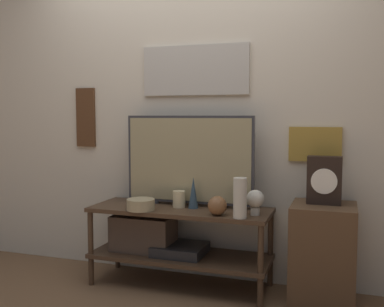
{
  "coord_description": "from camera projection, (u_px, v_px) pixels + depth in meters",
  "views": [
    {
      "loc": [
        1.11,
        -2.72,
        1.24
      ],
      "look_at": [
        0.09,
        0.27,
        0.97
      ],
      "focal_mm": 42.0,
      "sensor_mm": 36.0,
      "label": 1
    }
  ],
  "objects": [
    {
      "name": "vase_round_glass",
      "position": [
        217.0,
        206.0,
        3.0
      ],
      "size": [
        0.13,
        0.13,
        0.13
      ],
      "color": "brown",
      "rests_on": "media_console"
    },
    {
      "name": "mantel_clock",
      "position": [
        324.0,
        180.0,
        2.95
      ],
      "size": [
        0.22,
        0.11,
        0.32
      ],
      "color": "black",
      "rests_on": "side_table"
    },
    {
      "name": "candle_jar",
      "position": [
        179.0,
        199.0,
        3.26
      ],
      "size": [
        0.09,
        0.09,
        0.12
      ],
      "color": "beige",
      "rests_on": "media_console"
    },
    {
      "name": "wall_back",
      "position": [
        193.0,
        100.0,
        3.44
      ],
      "size": [
        6.4,
        0.08,
        2.7
      ],
      "color": "beige",
      "rests_on": "ground_plane"
    },
    {
      "name": "vase_tall_ceramic",
      "position": [
        240.0,
        198.0,
        2.9
      ],
      "size": [
        0.09,
        0.09,
        0.26
      ],
      "color": "beige",
      "rests_on": "media_console"
    },
    {
      "name": "vase_slim_bronze",
      "position": [
        193.0,
        193.0,
        3.22
      ],
      "size": [
        0.07,
        0.07,
        0.23
      ],
      "color": "#2D4251",
      "rests_on": "media_console"
    },
    {
      "name": "decorative_bust",
      "position": [
        255.0,
        200.0,
        2.99
      ],
      "size": [
        0.12,
        0.12,
        0.17
      ],
      "color": "beige",
      "rests_on": "media_console"
    },
    {
      "name": "media_console",
      "position": [
        166.0,
        235.0,
        3.29
      ],
      "size": [
        1.3,
        0.46,
        0.57
      ],
      "color": "#422D1E",
      "rests_on": "ground_plane"
    },
    {
      "name": "ground_plane",
      "position": [
        167.0,
        299.0,
        3.03
      ],
      "size": [
        12.0,
        12.0,
        0.0
      ],
      "primitive_type": "plane",
      "color": "brown"
    },
    {
      "name": "side_table",
      "position": [
        323.0,
        254.0,
        2.96
      ],
      "size": [
        0.41,
        0.42,
        0.66
      ],
      "color": "#513823",
      "rests_on": "ground_plane"
    },
    {
      "name": "vase_wide_bowl",
      "position": [
        141.0,
        204.0,
        3.16
      ],
      "size": [
        0.2,
        0.2,
        0.08
      ],
      "color": "tan",
      "rests_on": "media_console"
    },
    {
      "name": "television",
      "position": [
        189.0,
        160.0,
        3.29
      ],
      "size": [
        0.97,
        0.05,
        0.66
      ],
      "color": "#333338",
      "rests_on": "media_console"
    }
  ]
}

